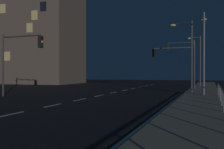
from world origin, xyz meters
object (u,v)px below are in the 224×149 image
Objects in this scene: street_lamp_median at (198,56)px; traffic_light_near_left at (20,52)px; traffic_light_far_left at (174,58)px; street_lamp_mid_block at (204,45)px; traffic_light_near_right at (182,55)px; building_distant at (28,18)px; street_lamp_across_street at (188,49)px.

traffic_light_near_left is at bearing -118.67° from street_lamp_median.
street_lamp_mid_block is (3.39, -8.41, 0.66)m from traffic_light_far_left.
traffic_light_near_right is 1.17× the size of traffic_light_far_left.
building_distant is at bearing 175.18° from street_lamp_median.
street_lamp_mid_block is (14.13, 5.51, 0.65)m from traffic_light_near_left.
street_lamp_mid_block is at bearing 21.31° from traffic_light_near_left.
street_lamp_median reaches higher than traffic_light_far_left.
street_lamp_mid_block is 0.29× the size of building_distant.
traffic_light_far_left is at bearing 108.76° from street_lamp_across_street.
street_lamp_median is at bearing 93.59° from street_lamp_mid_block.
street_lamp_across_street is 15.38m from street_lamp_median.
traffic_light_near_right is 30.46m from building_distant.
building_distant reaches higher than traffic_light_far_left.
traffic_light_far_left is 31.14m from building_distant.
traffic_light_near_right reaches higher than traffic_light_far_left.
traffic_light_far_left is at bearing -100.99° from traffic_light_near_right.
traffic_light_near_left is 0.74× the size of street_lamp_median.
building_distant reaches higher than street_lamp_mid_block.
traffic_light_far_left is 0.72× the size of street_lamp_mid_block.
traffic_light_near_right is at bearing 98.33° from street_lamp_across_street.
street_lamp_mid_block is 37.88m from building_distant.
street_lamp_across_street is (1.27, -8.68, 0.09)m from traffic_light_near_right.
traffic_light_far_left is at bearing 52.33° from traffic_light_near_left.
building_distant is (-29.67, 2.50, 7.37)m from street_lamp_median.
street_lamp_mid_block reaches higher than traffic_light_near_left.
street_lamp_mid_block is 1.02× the size of street_lamp_across_street.
street_lamp_median is at bearing 76.30° from traffic_light_near_right.
building_distant is (-27.43, 12.34, 8.08)m from traffic_light_far_left.
traffic_light_near_left is at bearing -127.67° from traffic_light_far_left.
building_distant is (-16.68, 26.26, 8.07)m from traffic_light_near_left.
street_lamp_median reaches higher than traffic_light_near_left.
street_lamp_across_street is at bearing 117.69° from street_lamp_mid_block.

